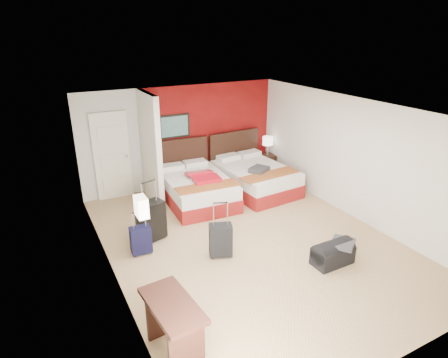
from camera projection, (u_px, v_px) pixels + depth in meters
ground at (249, 240)px, 7.27m from camera, size 6.50×6.50×0.00m
room_walls at (150, 168)px, 7.36m from camera, size 5.02×6.52×2.50m
red_accent_panel at (209, 133)px, 9.79m from camera, size 3.50×0.04×2.50m
partition_wall at (151, 149)px, 8.52m from camera, size 0.12×1.20×2.50m
entry_door at (112, 156)px, 8.76m from camera, size 0.82×0.06×2.05m
bed_left at (197, 190)px, 8.78m from camera, size 1.52×2.07×0.60m
bed_right at (255, 179)px, 9.40m from camera, size 1.56×2.13×0.61m
red_suitcase_open at (203, 176)px, 8.61m from camera, size 0.67×0.86×0.10m
jacket_bundle at (259, 170)px, 8.98m from camera, size 0.55×0.52×0.11m
nightstand at (267, 164)px, 10.48m from camera, size 0.44×0.44×0.55m
table_lamp at (268, 146)px, 10.29m from camera, size 0.31×0.31×0.50m
suitcase_black at (151, 222)px, 7.18m from camera, size 0.57×0.44×0.74m
suitcase_charcoal at (221, 241)px, 6.68m from camera, size 0.46×0.37×0.59m
suitcase_navy at (141, 241)px, 6.78m from camera, size 0.37×0.23×0.50m
duffel_bag at (333, 254)px, 6.51m from camera, size 0.71×0.38×0.36m
jacket_draped at (343, 243)px, 6.45m from camera, size 0.56×0.54×0.06m
desk at (174, 330)px, 4.57m from camera, size 0.56×1.01×0.81m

